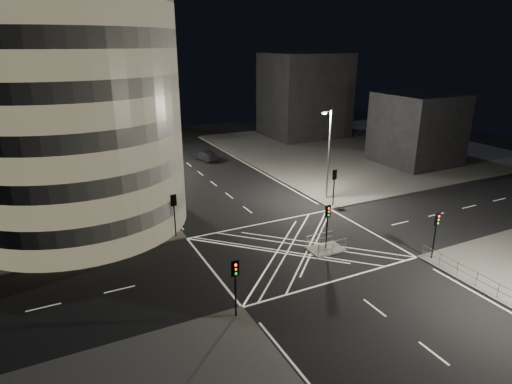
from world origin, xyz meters
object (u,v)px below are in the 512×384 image
traffic_signal_fl (174,207)px  street_lamp_left_far (119,133)px  traffic_signal_island (327,219)px  street_lamp_right_far (328,152)px  traffic_signal_nr (436,227)px  traffic_signal_nl (235,278)px  traffic_signal_fr (334,181)px  sedan (205,156)px  central_island (326,249)px  street_lamp_left_near (151,166)px

traffic_signal_fl → street_lamp_left_far: 23.36m
traffic_signal_island → street_lamp_right_far: bearing=54.7°
traffic_signal_nr → street_lamp_left_far: street_lamp_left_far is taller
traffic_signal_nl → traffic_signal_island: (10.80, 5.30, 0.00)m
traffic_signal_fr → sedan: size_ratio=0.87×
traffic_signal_island → street_lamp_right_far: 13.13m
traffic_signal_fr → street_lamp_left_far: (-18.24, 23.20, 2.63)m
central_island → traffic_signal_fr: (6.80, 8.30, 2.84)m
traffic_signal_fr → sedan: (-5.89, 24.31, -2.16)m
street_lamp_left_far → street_lamp_right_far: bearing=-48.1°
street_lamp_right_far → street_lamp_left_near: bearing=171.0°
central_island → traffic_signal_fl: traffic_signal_fl is taller
central_island → street_lamp_left_far: street_lamp_left_far is taller
traffic_signal_nr → street_lamp_right_far: bearing=87.7°
traffic_signal_fl → traffic_signal_nr: same height
traffic_signal_fl → traffic_signal_nr: bearing=-37.7°
traffic_signal_island → street_lamp_left_near: bearing=130.3°
central_island → street_lamp_left_near: street_lamp_left_near is taller
traffic_signal_fl → sedan: (11.71, 24.31, -2.16)m
traffic_signal_nr → street_lamp_left_far: (-18.24, 36.80, 2.63)m
street_lamp_left_near → sedan: bearing=57.1°
traffic_signal_island → street_lamp_right_far: (7.44, 10.50, 2.63)m
sedan → street_lamp_left_near: bearing=41.5°
central_island → traffic_signal_fl: bearing=142.5°
street_lamp_left_far → sedan: bearing=5.1°
traffic_signal_nr → traffic_signal_island: same height
traffic_signal_fl → street_lamp_left_far: size_ratio=0.40×
traffic_signal_island → street_lamp_left_near: size_ratio=0.40×
sedan → traffic_signal_nl: bearing=57.2°
traffic_signal_nl → street_lamp_left_near: bearing=91.9°
street_lamp_left_near → central_island: bearing=-49.7°
central_island → sedan: size_ratio=0.65×
street_lamp_left_near → street_lamp_right_far: size_ratio=1.00×
traffic_signal_fr → street_lamp_right_far: 3.48m
central_island → traffic_signal_island: traffic_signal_island is taller
central_island → traffic_signal_nr: traffic_signal_nr is taller
traffic_signal_fl → street_lamp_left_near: (-0.64, 5.20, 2.63)m
central_island → sedan: sedan is taller
traffic_signal_island → street_lamp_left_far: 33.61m
traffic_signal_nl → traffic_signal_fr: bearing=37.7°
traffic_signal_nl → sedan: (11.71, 37.91, -2.16)m
street_lamp_left_far → traffic_signal_nr: bearing=-63.6°
traffic_signal_fr → street_lamp_right_far: street_lamp_right_far is taller
traffic_signal_island → traffic_signal_fr: bearing=50.7°
traffic_signal_nl → street_lamp_left_near: size_ratio=0.40×
traffic_signal_fr → street_lamp_left_near: size_ratio=0.40×
central_island → traffic_signal_fl: size_ratio=0.75×
traffic_signal_nl → sedan: bearing=72.8°
traffic_signal_fl → street_lamp_right_far: bearing=6.9°
traffic_signal_fr → traffic_signal_island: size_ratio=1.00×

